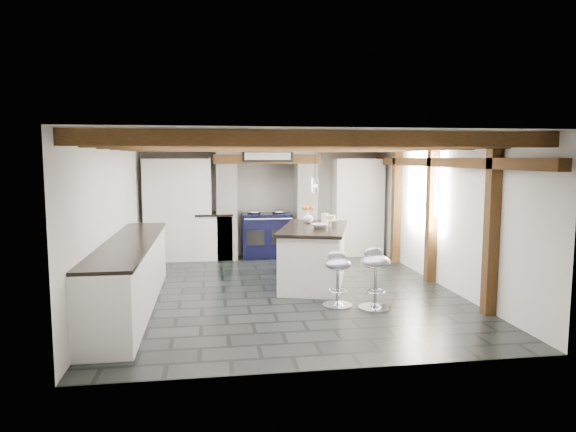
{
  "coord_description": "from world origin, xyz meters",
  "views": [
    {
      "loc": [
        -1.11,
        -7.6,
        2.03
      ],
      "look_at": [
        0.1,
        0.4,
        1.1
      ],
      "focal_mm": 32.0,
      "sensor_mm": 36.0,
      "label": 1
    }
  ],
  "objects": [
    {
      "name": "bar_stool_near",
      "position": [
        1.05,
        -1.13,
        0.51
      ],
      "size": [
        0.45,
        0.45,
        0.82
      ],
      "rotation": [
        0.0,
        0.0,
        0.12
      ],
      "color": "silver",
      "rests_on": "ground"
    },
    {
      "name": "bar_stool_far",
      "position": [
        0.58,
        -0.94,
        0.47
      ],
      "size": [
        0.46,
        0.46,
        0.75
      ],
      "rotation": [
        0.0,
        0.0,
        -0.31
      ],
      "color": "silver",
      "rests_on": "ground"
    },
    {
      "name": "kitchen_island",
      "position": [
        0.51,
        0.34,
        0.47
      ],
      "size": [
        1.49,
        2.08,
        1.24
      ],
      "rotation": [
        0.0,
        0.0,
        -0.3
      ],
      "color": "white",
      "rests_on": "ground"
    },
    {
      "name": "ground",
      "position": [
        0.0,
        0.0,
        0.0
      ],
      "size": [
        6.0,
        6.0,
        0.0
      ],
      "primitive_type": "plane",
      "color": "black",
      "rests_on": "ground"
    },
    {
      "name": "room_shell",
      "position": [
        -0.61,
        1.42,
        1.07
      ],
      "size": [
        6.0,
        6.03,
        6.0
      ],
      "color": "silver",
      "rests_on": "ground"
    },
    {
      "name": "range_cooker",
      "position": [
        0.0,
        2.68,
        0.47
      ],
      "size": [
        1.0,
        0.63,
        0.99
      ],
      "color": "black",
      "rests_on": "ground"
    }
  ]
}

